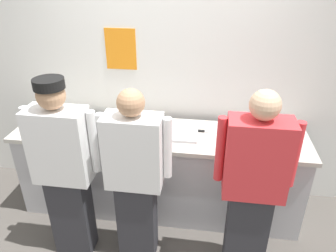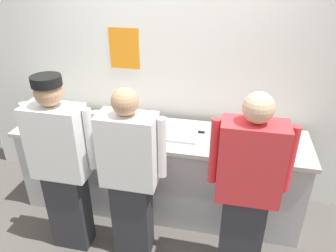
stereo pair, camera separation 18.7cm
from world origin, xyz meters
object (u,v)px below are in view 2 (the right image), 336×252
at_px(plate_stack_rear, 88,122).
at_px(chefs_knife, 207,133).
at_px(chef_far_right, 247,189).
at_px(ramekin_red_sauce, 109,120).
at_px(ramekin_yellow_sauce, 66,130).
at_px(ramekin_green_sauce, 138,136).
at_px(chef_center, 130,175).
at_px(ramekin_orange_sauce, 101,133).
at_px(squeeze_bottle_primary, 112,120).
at_px(mixing_bowl_steel, 247,139).
at_px(chef_near_left, 62,164).
at_px(plate_stack_front, 53,118).
at_px(sheet_tray, 173,132).
at_px(deli_cup, 142,125).

distance_m(plate_stack_rear, chefs_knife, 1.19).
distance_m(chef_far_right, ramekin_red_sauce, 1.57).
bearing_deg(ramekin_yellow_sauce, ramekin_green_sauce, 3.52).
xyz_separation_m(chef_center, ramekin_orange_sauce, (-0.43, 0.45, 0.09)).
relative_size(chef_center, squeeze_bottle_primary, 8.32).
bearing_deg(mixing_bowl_steel, plate_stack_rear, 179.02).
bearing_deg(squeeze_bottle_primary, ramekin_yellow_sauce, -156.09).
relative_size(ramekin_green_sauce, ramekin_yellow_sauce, 1.09).
height_order(chef_near_left, chef_center, chef_near_left).
xyz_separation_m(plate_stack_front, ramekin_red_sauce, (0.56, 0.11, -0.02)).
height_order(mixing_bowl_steel, ramekin_red_sauce, mixing_bowl_steel).
bearing_deg(plate_stack_front, ramekin_yellow_sauce, -36.80).
relative_size(ramekin_green_sauce, ramekin_red_sauce, 0.90).
bearing_deg(squeeze_bottle_primary, ramekin_red_sauce, 124.75).
distance_m(sheet_tray, ramekin_green_sauce, 0.33).
distance_m(chef_center, mixing_bowl_steel, 1.09).
distance_m(chef_near_left, squeeze_bottle_primary, 0.69).
height_order(chef_center, plate_stack_rear, chef_center).
xyz_separation_m(chef_near_left, squeeze_bottle_primary, (0.20, 0.65, 0.12)).
distance_m(chef_center, sheet_tray, 0.67).
bearing_deg(mixing_bowl_steel, squeeze_bottle_primary, 178.97).
xyz_separation_m(ramekin_green_sauce, chefs_knife, (0.62, 0.22, -0.02)).
relative_size(ramekin_orange_sauce, deli_cup, 0.92).
xyz_separation_m(chef_far_right, chefs_knife, (-0.37, 0.72, 0.05)).
xyz_separation_m(chef_far_right, mixing_bowl_steel, (-0.01, 0.60, 0.09)).
relative_size(ramekin_yellow_sauce, chefs_knife, 0.31).
bearing_deg(plate_stack_rear, ramekin_red_sauce, 32.77).
bearing_deg(mixing_bowl_steel, sheet_tray, 176.77).
bearing_deg(plate_stack_front, ramekin_orange_sauce, -15.38).
relative_size(chef_far_right, deli_cup, 18.17).
distance_m(chef_far_right, plate_stack_front, 2.04).
relative_size(plate_stack_rear, ramekin_orange_sauce, 2.32).
height_order(squeeze_bottle_primary, chefs_knife, squeeze_bottle_primary).
xyz_separation_m(mixing_bowl_steel, ramekin_green_sauce, (-0.99, -0.11, -0.03)).
relative_size(sheet_tray, deli_cup, 5.27).
distance_m(chef_near_left, ramekin_red_sauce, 0.77).
distance_m(ramekin_yellow_sauce, ramekin_red_sauce, 0.43).
height_order(chef_near_left, plate_stack_rear, chef_near_left).
distance_m(ramekin_green_sauce, chefs_knife, 0.66).
relative_size(plate_stack_rear, ramekin_green_sauce, 2.07).
relative_size(squeeze_bottle_primary, ramekin_green_sauce, 2.05).
distance_m(plate_stack_rear, mixing_bowl_steel, 1.55).
height_order(plate_stack_front, ramekin_green_sauce, plate_stack_front).
bearing_deg(plate_stack_front, chef_far_right, -17.98).
height_order(plate_stack_front, ramekin_red_sauce, plate_stack_front).
bearing_deg(plate_stack_front, mixing_bowl_steel, -0.74).
xyz_separation_m(ramekin_orange_sauce, ramekin_red_sauce, (-0.03, 0.28, 0.00)).
xyz_separation_m(chef_center, mixing_bowl_steel, (0.92, 0.59, 0.12)).
height_order(plate_stack_rear, ramekin_yellow_sauce, plate_stack_rear).
xyz_separation_m(plate_stack_rear, ramekin_red_sauce, (0.18, 0.11, -0.01)).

